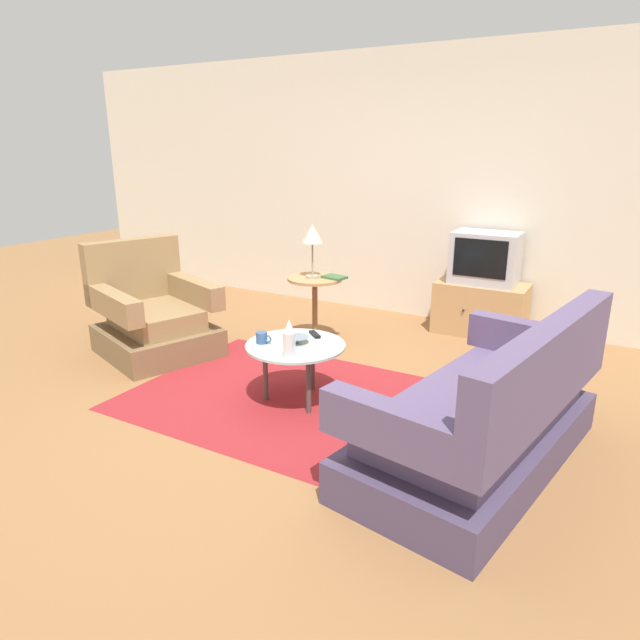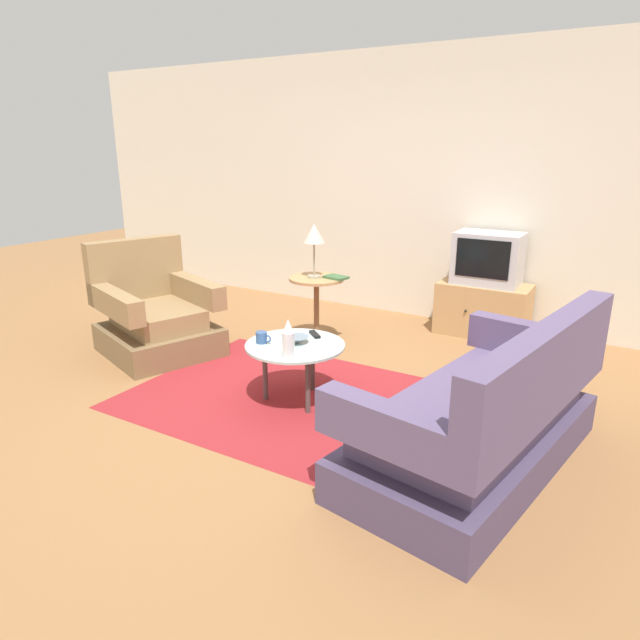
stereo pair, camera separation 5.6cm
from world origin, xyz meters
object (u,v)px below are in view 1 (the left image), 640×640
television (485,258)px  book (334,277)px  tv_remote_dark (315,334)px  armchair (153,318)px  couch (486,418)px  table_lamp (312,235)px  bowl (297,340)px  side_table (315,296)px  mug (262,338)px  coffee_table (295,350)px  tv_stand (480,308)px  vase (289,340)px

television → book: size_ratio=2.66×
tv_remote_dark → armchair: bearing=-139.5°
couch → armchair: bearing=92.3°
table_lamp → book: 0.42m
bowl → tv_remote_dark: 0.20m
side_table → armchair: bearing=-141.2°
couch → mug: 1.62m
coffee_table → side_table: 1.24m
tv_stand → armchair: bearing=-140.7°
mug → bowl: (0.21, 0.12, -0.02)m
tv_stand → vase: bearing=-104.9°
coffee_table → tv_remote_dark: tv_remote_dark is taller
couch → tv_remote_dark: 1.44m
television → table_lamp: (-1.27, -1.08, 0.26)m
couch → tv_stand: bearing=25.2°
side_table → vase: size_ratio=2.36×
vase → bowl: size_ratio=1.51×
vase → mug: vase is taller
vase → tv_remote_dark: vase is taller
side_table → tv_stand: (1.26, 1.05, -0.20)m
television → table_lamp: 1.69m
tv_stand → tv_remote_dark: 2.09m
mug → side_table: bearing=103.1°
couch → coffee_table: 1.41m
television → book: 1.48m
tv_remote_dark → television: bearing=110.2°
armchair → table_lamp: table_lamp is taller
table_lamp → vase: table_lamp is taller
side_table → book: bearing=18.3°
coffee_table → tv_remote_dark: size_ratio=5.04×
side_table → mug: side_table is taller
television → book: television is taller
tv_stand → vase: 2.53m
armchair → tv_remote_dark: (1.66, 0.00, 0.13)m
coffee_table → book: book is taller
armchair → tv_remote_dark: 1.66m
bowl → side_table: bearing=114.3°
couch → book: (-1.72, 1.38, 0.34)m
tv_stand → book: bearing=-137.7°
table_lamp → bowl: (0.51, -1.09, -0.55)m
armchair → mug: 1.46m
armchair → vase: size_ratio=4.41×
side_table → mug: 1.27m
armchair → book: (1.30, 0.96, 0.32)m
television → table_lamp: bearing=-139.7°
bowl → tv_stand: bearing=70.6°
side_table → coffee_table: bearing=-66.1°
armchair → vase: (1.74, -0.47, 0.24)m
armchair → tv_stand: (2.38, 1.95, -0.06)m
side_table → tv_remote_dark: bearing=-59.8°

